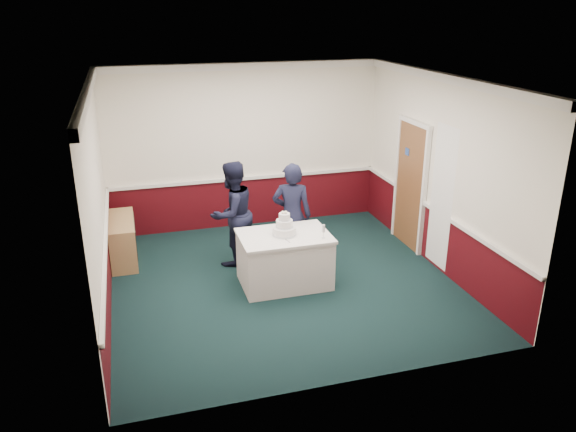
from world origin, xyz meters
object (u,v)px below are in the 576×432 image
object	(u,v)px
cake_knife	(286,240)
champagne_flute	(323,229)
wedding_cake	(284,228)
person_man	(232,214)
sideboard	(123,240)
person_woman	(292,215)
cake_table	(284,259)

from	to	relation	value
cake_knife	champagne_flute	world-z (taller)	champagne_flute
wedding_cake	person_man	world-z (taller)	person_man
wedding_cake	cake_knife	bearing A→B (deg)	-98.53
person_man	sideboard	bearing A→B (deg)	-51.12
person_man	person_woman	xyz separation A→B (m)	(0.88, -0.34, 0.00)
cake_table	champagne_flute	xyz separation A→B (m)	(0.50, -0.28, 0.53)
sideboard	person_woman	distance (m)	2.79
person_man	cake_knife	bearing A→B (deg)	84.43
wedding_cake	cake_knife	xyz separation A→B (m)	(-0.03, -0.20, -0.11)
champagne_flute	person_woman	bearing A→B (deg)	103.40
champagne_flute	sideboard	bearing A→B (deg)	146.96
cake_table	person_man	xyz separation A→B (m)	(-0.59, 0.94, 0.44)
cake_knife	champagne_flute	bearing A→B (deg)	-22.48
sideboard	champagne_flute	size ratio (longest dim) A/B	5.85
sideboard	cake_table	bearing A→B (deg)	-33.82
cake_table	cake_knife	distance (m)	0.44
wedding_cake	person_woman	distance (m)	0.67
cake_knife	person_man	xyz separation A→B (m)	(-0.56, 1.14, 0.05)
sideboard	person_woman	size ratio (longest dim) A/B	0.71
wedding_cake	champagne_flute	world-z (taller)	wedding_cake
champagne_flute	person_man	world-z (taller)	person_man
wedding_cake	sideboard	bearing A→B (deg)	146.18
champagne_flute	person_woman	xyz separation A→B (m)	(-0.21, 0.88, -0.08)
sideboard	champagne_flute	distance (m)	3.38
person_woman	person_man	bearing A→B (deg)	-1.29
wedding_cake	cake_knife	distance (m)	0.23
cake_knife	wedding_cake	bearing A→B (deg)	67.58
wedding_cake	cake_knife	size ratio (longest dim) A/B	1.65
sideboard	person_man	xyz separation A→B (m)	(1.70, -0.60, 0.49)
sideboard	person_man	world-z (taller)	person_man
person_man	person_woman	size ratio (longest dim) A/B	1.00
champagne_flute	person_man	bearing A→B (deg)	131.83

